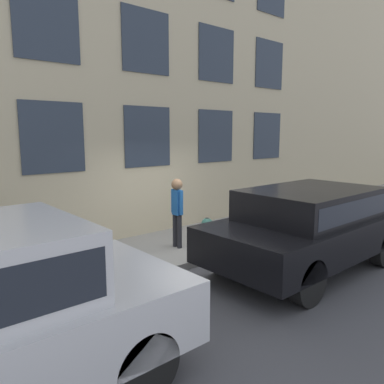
% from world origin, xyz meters
% --- Properties ---
extents(ground_plane, '(80.00, 80.00, 0.00)m').
position_xyz_m(ground_plane, '(0.00, 0.00, 0.00)').
color(ground_plane, '#47474C').
extents(sidewalk, '(2.34, 60.00, 0.14)m').
position_xyz_m(sidewalk, '(1.17, 0.00, 0.07)').
color(sidewalk, gray).
rests_on(sidewalk, ground_plane).
extents(building_facade, '(0.33, 40.00, 9.19)m').
position_xyz_m(building_facade, '(2.49, -0.00, 4.60)').
color(building_facade, '#C6B793').
rests_on(building_facade, ground_plane).
extents(fire_hydrant, '(0.32, 0.44, 0.70)m').
position_xyz_m(fire_hydrant, '(0.41, -0.22, 0.50)').
color(fire_hydrant, '#2D7260').
rests_on(fire_hydrant, sidewalk).
extents(person, '(0.37, 0.25, 1.55)m').
position_xyz_m(person, '(0.94, 0.20, 1.07)').
color(person, '#232328').
rests_on(person, sidewalk).
extents(parked_truck_black_near, '(2.06, 4.40, 1.61)m').
position_xyz_m(parked_truck_black_near, '(-1.50, -1.15, 0.94)').
color(parked_truck_black_near, black).
rests_on(parked_truck_black_near, ground_plane).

